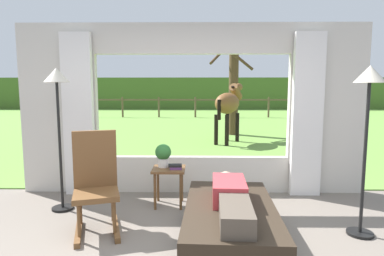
{
  "coord_description": "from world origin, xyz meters",
  "views": [
    {
      "loc": [
        0.06,
        -2.69,
        1.6
      ],
      "look_at": [
        0.0,
        1.8,
        1.05
      ],
      "focal_mm": 30.62,
      "sensor_mm": 36.0,
      "label": 1
    }
  ],
  "objects_px": {
    "recliner_sofa": "(230,224)",
    "rocking_chair": "(96,182)",
    "pasture_tree": "(233,87)",
    "reclining_person": "(231,197)",
    "side_table": "(169,175)",
    "horse": "(228,104)",
    "floor_lamp_right": "(368,99)",
    "book_stack": "(175,167)",
    "potted_plant": "(163,154)",
    "floor_lamp_left": "(57,96)"
  },
  "relations": [
    {
      "from": "recliner_sofa",
      "to": "rocking_chair",
      "type": "xyz_separation_m",
      "value": [
        -1.47,
        0.36,
        0.33
      ]
    },
    {
      "from": "pasture_tree",
      "to": "rocking_chair",
      "type": "bearing_deg",
      "value": -107.34
    },
    {
      "from": "reclining_person",
      "to": "side_table",
      "type": "distance_m",
      "value": 1.4
    },
    {
      "from": "reclining_person",
      "to": "rocking_chair",
      "type": "distance_m",
      "value": 1.53
    },
    {
      "from": "horse",
      "to": "pasture_tree",
      "type": "height_order",
      "value": "pasture_tree"
    },
    {
      "from": "rocking_chair",
      "to": "floor_lamp_right",
      "type": "height_order",
      "value": "floor_lamp_right"
    },
    {
      "from": "recliner_sofa",
      "to": "book_stack",
      "type": "bearing_deg",
      "value": 122.52
    },
    {
      "from": "reclining_person",
      "to": "side_table",
      "type": "height_order",
      "value": "reclining_person"
    },
    {
      "from": "recliner_sofa",
      "to": "horse",
      "type": "distance_m",
      "value": 6.36
    },
    {
      "from": "reclining_person",
      "to": "potted_plant",
      "type": "xyz_separation_m",
      "value": [
        -0.8,
        1.25,
        0.18
      ]
    },
    {
      "from": "rocking_chair",
      "to": "horse",
      "type": "relative_size",
      "value": 0.64
    },
    {
      "from": "horse",
      "to": "recliner_sofa",
      "type": "bearing_deg",
      "value": -68.31
    },
    {
      "from": "potted_plant",
      "to": "floor_lamp_left",
      "type": "height_order",
      "value": "floor_lamp_left"
    },
    {
      "from": "side_table",
      "to": "potted_plant",
      "type": "bearing_deg",
      "value": 143.13
    },
    {
      "from": "recliner_sofa",
      "to": "book_stack",
      "type": "height_order",
      "value": "book_stack"
    },
    {
      "from": "floor_lamp_right",
      "to": "recliner_sofa",
      "type": "bearing_deg",
      "value": -169.89
    },
    {
      "from": "recliner_sofa",
      "to": "rocking_chair",
      "type": "relative_size",
      "value": 1.55
    },
    {
      "from": "recliner_sofa",
      "to": "floor_lamp_left",
      "type": "xyz_separation_m",
      "value": [
        -2.12,
        0.97,
        1.28
      ]
    },
    {
      "from": "potted_plant",
      "to": "horse",
      "type": "relative_size",
      "value": 0.18
    },
    {
      "from": "pasture_tree",
      "to": "potted_plant",
      "type": "bearing_deg",
      "value": -104.08
    },
    {
      "from": "potted_plant",
      "to": "book_stack",
      "type": "xyz_separation_m",
      "value": [
        0.17,
        -0.11,
        -0.15
      ]
    },
    {
      "from": "recliner_sofa",
      "to": "pasture_tree",
      "type": "distance_m",
      "value": 8.11
    },
    {
      "from": "recliner_sofa",
      "to": "rocking_chair",
      "type": "bearing_deg",
      "value": 168.84
    },
    {
      "from": "book_stack",
      "to": "pasture_tree",
      "type": "relative_size",
      "value": 0.06
    },
    {
      "from": "potted_plant",
      "to": "book_stack",
      "type": "bearing_deg",
      "value": -32.67
    },
    {
      "from": "floor_lamp_right",
      "to": "rocking_chair",
      "type": "bearing_deg",
      "value": 177.94
    },
    {
      "from": "rocking_chair",
      "to": "pasture_tree",
      "type": "height_order",
      "value": "pasture_tree"
    },
    {
      "from": "recliner_sofa",
      "to": "floor_lamp_left",
      "type": "height_order",
      "value": "floor_lamp_left"
    },
    {
      "from": "recliner_sofa",
      "to": "book_stack",
      "type": "relative_size",
      "value": 9.2
    },
    {
      "from": "rocking_chair",
      "to": "floor_lamp_right",
      "type": "distance_m",
      "value": 3.08
    },
    {
      "from": "pasture_tree",
      "to": "side_table",
      "type": "bearing_deg",
      "value": -103.32
    },
    {
      "from": "recliner_sofa",
      "to": "potted_plant",
      "type": "distance_m",
      "value": 1.52
    },
    {
      "from": "potted_plant",
      "to": "horse",
      "type": "bearing_deg",
      "value": 74.77
    },
    {
      "from": "potted_plant",
      "to": "pasture_tree",
      "type": "xyz_separation_m",
      "value": [
        1.69,
        6.73,
        0.94
      ]
    },
    {
      "from": "recliner_sofa",
      "to": "reclining_person",
      "type": "distance_m",
      "value": 0.31
    },
    {
      "from": "reclining_person",
      "to": "floor_lamp_left",
      "type": "relative_size",
      "value": 0.78
    },
    {
      "from": "rocking_chair",
      "to": "pasture_tree",
      "type": "relative_size",
      "value": 0.33
    },
    {
      "from": "floor_lamp_right",
      "to": "reclining_person",
      "type": "bearing_deg",
      "value": -167.99
    },
    {
      "from": "reclining_person",
      "to": "pasture_tree",
      "type": "bearing_deg",
      "value": 86.38
    },
    {
      "from": "book_stack",
      "to": "horse",
      "type": "distance_m",
      "value": 5.34
    },
    {
      "from": "horse",
      "to": "floor_lamp_left",
      "type": "bearing_deg",
      "value": -90.04
    },
    {
      "from": "rocking_chair",
      "to": "side_table",
      "type": "bearing_deg",
      "value": 28.75
    },
    {
      "from": "horse",
      "to": "reclining_person",
      "type": "bearing_deg",
      "value": -68.27
    },
    {
      "from": "reclining_person",
      "to": "rocking_chair",
      "type": "relative_size",
      "value": 1.28
    },
    {
      "from": "reclining_person",
      "to": "floor_lamp_right",
      "type": "bearing_deg",
      "value": 14.76
    },
    {
      "from": "potted_plant",
      "to": "horse",
      "type": "height_order",
      "value": "horse"
    },
    {
      "from": "floor_lamp_right",
      "to": "side_table",
      "type": "bearing_deg",
      "value": 157.87
    },
    {
      "from": "rocking_chair",
      "to": "floor_lamp_left",
      "type": "height_order",
      "value": "floor_lamp_left"
    },
    {
      "from": "side_table",
      "to": "floor_lamp_right",
      "type": "distance_m",
      "value": 2.57
    },
    {
      "from": "side_table",
      "to": "potted_plant",
      "type": "xyz_separation_m",
      "value": [
        -0.08,
        0.06,
        0.28
      ]
    }
  ]
}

